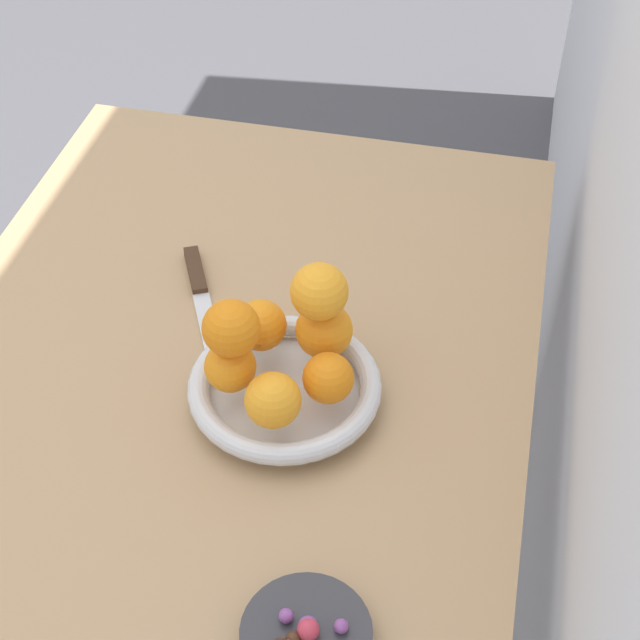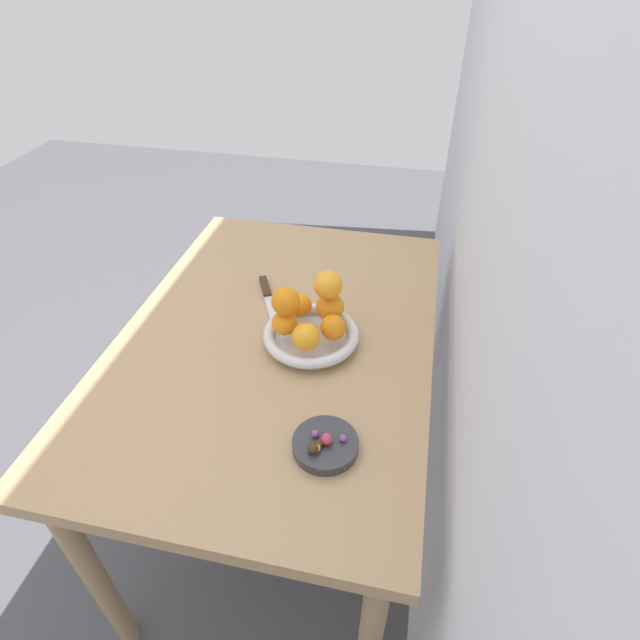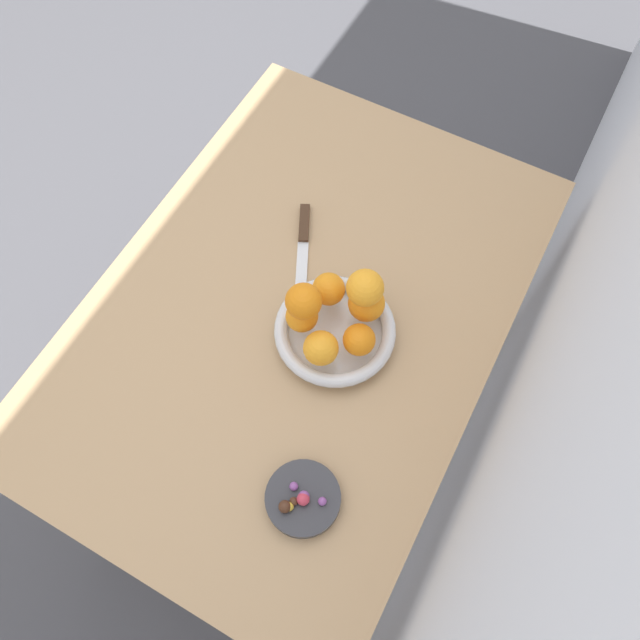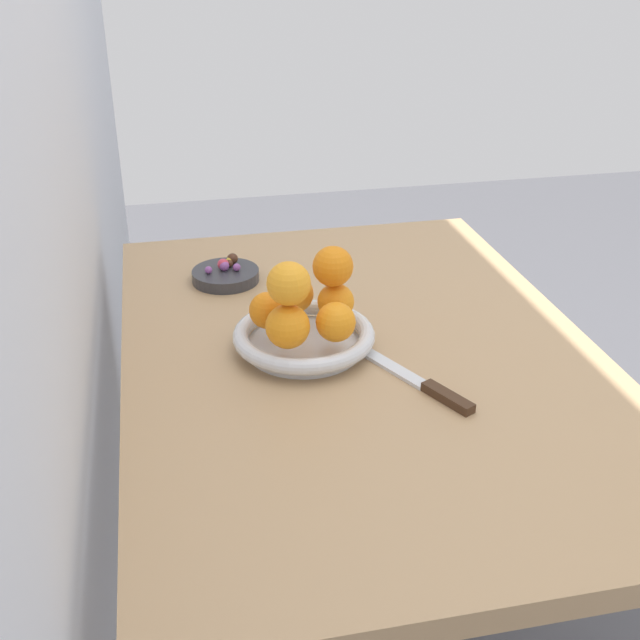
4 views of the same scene
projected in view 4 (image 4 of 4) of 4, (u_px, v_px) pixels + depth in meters
name	position (u px, v px, depth m)	size (l,w,h in m)	color
wall_back	(14.00, 23.00, 0.98)	(4.00, 0.05, 2.50)	silver
dining_table	(360.00, 396.00, 1.33)	(1.10, 0.76, 0.74)	tan
fruit_bowl	(304.00, 338.00, 1.28)	(0.23, 0.23, 0.04)	silver
candy_dish	(226.00, 276.00, 1.53)	(0.13, 0.13, 0.02)	#333338
orange_0	(336.00, 322.00, 1.23)	(0.06, 0.06, 0.06)	orange
orange_1	(336.00, 302.00, 1.29)	(0.06, 0.06, 0.06)	orange
orange_2	(294.00, 294.00, 1.31)	(0.06, 0.06, 0.06)	orange
orange_3	(268.00, 310.00, 1.26)	(0.06, 0.06, 0.06)	orange
orange_4	(288.00, 326.00, 1.21)	(0.07, 0.07, 0.07)	orange
orange_5	(289.00, 284.00, 1.18)	(0.07, 0.07, 0.07)	orange
orange_6	(333.00, 266.00, 1.26)	(0.07, 0.07, 0.07)	orange
candy_ball_0	(233.00, 259.00, 1.55)	(0.02, 0.02, 0.02)	#472819
candy_ball_1	(237.00, 267.00, 1.52)	(0.01, 0.01, 0.01)	#8C4C99
candy_ball_2	(229.00, 263.00, 1.53)	(0.01, 0.01, 0.01)	#472819
candy_ball_3	(223.00, 264.00, 1.52)	(0.02, 0.02, 0.02)	#C6384C
candy_ball_4	(209.00, 270.00, 1.51)	(0.01, 0.01, 0.01)	#8C4C99
candy_ball_5	(224.00, 266.00, 1.52)	(0.02, 0.02, 0.02)	#8C4C99
candy_ball_6	(230.00, 261.00, 1.54)	(0.02, 0.02, 0.02)	gold
knife	(418.00, 381.00, 1.20)	(0.24, 0.13, 0.01)	#3F2819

